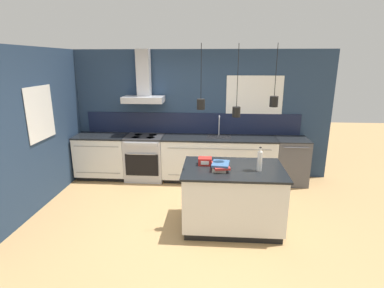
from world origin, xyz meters
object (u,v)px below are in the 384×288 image
(red_supply_box, at_px, (205,161))
(book_stack, at_px, (220,166))
(oven_range, at_px, (145,157))
(dishwasher, at_px, (290,161))
(bottle_on_island, at_px, (260,161))

(red_supply_box, bearing_deg, book_stack, -42.04)
(oven_range, bearing_deg, dishwasher, 0.08)
(dishwasher, xyz_separation_m, red_supply_box, (-1.66, -1.64, 0.51))
(book_stack, relative_size, red_supply_box, 1.88)
(bottle_on_island, bearing_deg, red_supply_box, 165.25)
(dishwasher, relative_size, bottle_on_island, 2.66)
(red_supply_box, bearing_deg, bottle_on_island, -14.75)
(oven_range, relative_size, book_stack, 2.51)
(book_stack, height_order, red_supply_box, red_supply_box)
(bottle_on_island, bearing_deg, dishwasher, 63.72)
(dishwasher, bearing_deg, book_stack, -128.24)
(red_supply_box, bearing_deg, oven_range, 128.07)
(dishwasher, relative_size, book_stack, 2.51)
(oven_range, height_order, red_supply_box, red_supply_box)
(red_supply_box, bearing_deg, dishwasher, 44.53)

